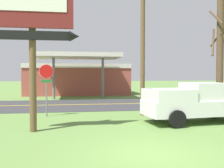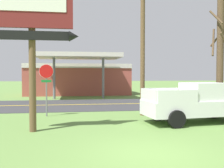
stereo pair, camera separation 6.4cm
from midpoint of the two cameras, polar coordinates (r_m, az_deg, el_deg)
name	(u,v)px [view 1 (the left image)]	position (r m, az deg, el deg)	size (l,w,h in m)	color
ground_plane	(152,154)	(8.04, 8.66, -15.00)	(180.00, 180.00, 0.00)	#5B7F3D
road_asphalt	(103,104)	(20.60, -2.18, -4.49)	(140.00, 8.00, 0.02)	#333335
road_centre_line	(103,104)	(20.60, -2.18, -4.45)	(126.00, 0.20, 0.01)	gold
motel_sign	(34,21)	(11.19, -17.08, 13.08)	(3.57, 0.54, 6.44)	brown
stop_sign	(46,81)	(15.00, -14.40, 0.73)	(0.80, 0.08, 2.95)	slate
utility_pole	(143,39)	(15.20, 6.67, 9.94)	(2.11, 0.26, 8.25)	brown
bare_tree	(220,51)	(16.78, 22.66, 6.83)	(1.66, 1.66, 7.36)	brown
gas_station	(78,78)	(31.27, -7.67, 1.28)	(12.00, 11.50, 4.40)	#A84C42
pickup_white_parked_on_lawn	(198,103)	(13.46, 18.26, -3.99)	(5.37, 2.64, 1.96)	silver
car_grey_far_lane	(201,95)	(20.76, 18.98, -2.27)	(4.20, 2.00, 1.64)	slate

